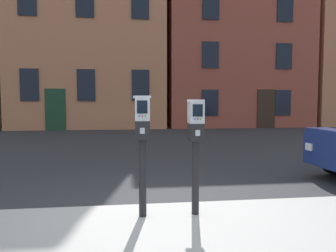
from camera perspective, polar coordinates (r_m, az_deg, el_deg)
ground_plane at (r=4.72m, az=-4.33°, el=-14.81°), size 160.00×160.00×0.00m
parking_meter_near_kerb at (r=4.19m, az=-4.24°, el=-1.26°), size 0.22×0.25×1.45m
parking_meter_twin_adjacent at (r=4.28m, az=4.51°, el=-1.56°), size 0.22×0.25×1.41m
townhouse_green_painted at (r=21.91m, az=-12.52°, el=16.54°), size 8.25×6.19×12.46m
townhouse_brownstone at (r=22.85m, az=9.90°, el=13.01°), size 8.20×6.59×10.07m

